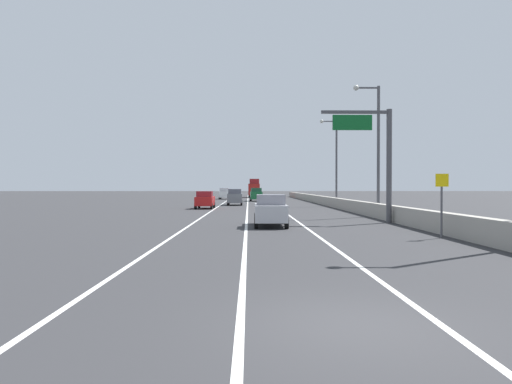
{
  "coord_description": "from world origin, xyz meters",
  "views": [
    {
      "loc": [
        -1.85,
        -7.93,
        2.42
      ],
      "look_at": [
        -0.94,
        49.1,
        1.7
      ],
      "focal_mm": 32.12,
      "sensor_mm": 36.0,
      "label": 1
    }
  ],
  "objects_px": {
    "car_gray_0": "(235,197)",
    "car_red_4": "(205,200)",
    "car_white_1": "(225,194)",
    "lamp_post_right_second": "(375,141)",
    "car_silver_2": "(270,210)",
    "lamp_post_right_third": "(334,157)",
    "box_truck": "(254,189)",
    "overhead_sign_gantry": "(378,151)",
    "car_green_3": "(256,195)",
    "speed_advisory_sign": "(442,200)"
  },
  "relations": [
    {
      "from": "car_gray_0",
      "to": "car_white_1",
      "type": "height_order",
      "value": "car_white_1"
    },
    {
      "from": "overhead_sign_gantry",
      "to": "car_gray_0",
      "type": "relative_size",
      "value": 1.77
    },
    {
      "from": "box_truck",
      "to": "overhead_sign_gantry",
      "type": "bearing_deg",
      "value": -84.05
    },
    {
      "from": "speed_advisory_sign",
      "to": "car_gray_0",
      "type": "xyz_separation_m",
      "value": [
        -10.75,
        37.48,
        -0.73
      ]
    },
    {
      "from": "car_white_1",
      "to": "car_red_4",
      "type": "height_order",
      "value": "car_white_1"
    },
    {
      "from": "speed_advisory_sign",
      "to": "box_truck",
      "type": "relative_size",
      "value": 0.39
    },
    {
      "from": "car_gray_0",
      "to": "box_truck",
      "type": "xyz_separation_m",
      "value": [
        3.0,
        41.59,
        0.82
      ]
    },
    {
      "from": "car_silver_2",
      "to": "lamp_post_right_second",
      "type": "bearing_deg",
      "value": 44.87
    },
    {
      "from": "car_green_3",
      "to": "car_gray_0",
      "type": "bearing_deg",
      "value": -100.72
    },
    {
      "from": "car_gray_0",
      "to": "car_green_3",
      "type": "height_order",
      "value": "car_green_3"
    },
    {
      "from": "car_green_3",
      "to": "box_truck",
      "type": "relative_size",
      "value": 0.58
    },
    {
      "from": "car_green_3",
      "to": "overhead_sign_gantry",
      "type": "bearing_deg",
      "value": -80.61
    },
    {
      "from": "overhead_sign_gantry",
      "to": "lamp_post_right_second",
      "type": "height_order",
      "value": "lamp_post_right_second"
    },
    {
      "from": "lamp_post_right_third",
      "to": "car_white_1",
      "type": "xyz_separation_m",
      "value": [
        -14.9,
        30.9,
        -4.96
      ]
    },
    {
      "from": "lamp_post_right_third",
      "to": "box_truck",
      "type": "distance_m",
      "value": 46.15
    },
    {
      "from": "lamp_post_right_second",
      "to": "car_green_3",
      "type": "xyz_separation_m",
      "value": [
        -8.89,
        37.98,
        -4.92
      ]
    },
    {
      "from": "lamp_post_right_third",
      "to": "car_silver_2",
      "type": "distance_m",
      "value": 29.43
    },
    {
      "from": "lamp_post_right_second",
      "to": "car_white_1",
      "type": "bearing_deg",
      "value": 106.41
    },
    {
      "from": "car_green_3",
      "to": "lamp_post_right_third",
      "type": "bearing_deg",
      "value": -64.48
    },
    {
      "from": "speed_advisory_sign",
      "to": "car_green_3",
      "type": "distance_m",
      "value": 53.78
    },
    {
      "from": "car_gray_0",
      "to": "car_white_1",
      "type": "relative_size",
      "value": 0.91
    },
    {
      "from": "overhead_sign_gantry",
      "to": "car_white_1",
      "type": "relative_size",
      "value": 1.61
    },
    {
      "from": "car_silver_2",
      "to": "lamp_post_right_third",
      "type": "bearing_deg",
      "value": 71.81
    },
    {
      "from": "car_white_1",
      "to": "car_silver_2",
      "type": "relative_size",
      "value": 1.04
    },
    {
      "from": "car_gray_0",
      "to": "car_green_3",
      "type": "relative_size",
      "value": 0.95
    },
    {
      "from": "box_truck",
      "to": "car_green_3",
      "type": "bearing_deg",
      "value": -90.04
    },
    {
      "from": "lamp_post_right_second",
      "to": "car_white_1",
      "type": "distance_m",
      "value": 52.05
    },
    {
      "from": "overhead_sign_gantry",
      "to": "car_gray_0",
      "type": "xyz_separation_m",
      "value": [
        -10.3,
        28.55,
        -3.7
      ]
    },
    {
      "from": "lamp_post_right_third",
      "to": "overhead_sign_gantry",
      "type": "bearing_deg",
      "value": -94.17
    },
    {
      "from": "speed_advisory_sign",
      "to": "lamp_post_right_third",
      "type": "distance_m",
      "value": 34.32
    },
    {
      "from": "lamp_post_right_second",
      "to": "car_red_4",
      "type": "xyz_separation_m",
      "value": [
        -14.83,
        13.24,
        -5.05
      ]
    },
    {
      "from": "lamp_post_right_third",
      "to": "car_gray_0",
      "type": "height_order",
      "value": "lamp_post_right_third"
    },
    {
      "from": "car_gray_0",
      "to": "speed_advisory_sign",
      "type": "bearing_deg",
      "value": -74.0
    },
    {
      "from": "lamp_post_right_third",
      "to": "box_truck",
      "type": "bearing_deg",
      "value": 101.47
    },
    {
      "from": "lamp_post_right_second",
      "to": "car_silver_2",
      "type": "distance_m",
      "value": 13.38
    },
    {
      "from": "overhead_sign_gantry",
      "to": "car_red_4",
      "type": "distance_m",
      "value": 23.92
    },
    {
      "from": "speed_advisory_sign",
      "to": "car_red_4",
      "type": "bearing_deg",
      "value": 115.71
    },
    {
      "from": "speed_advisory_sign",
      "to": "car_white_1",
      "type": "distance_m",
      "value": 66.33
    },
    {
      "from": "car_red_4",
      "to": "box_truck",
      "type": "xyz_separation_m",
      "value": [
        5.96,
        50.61,
        0.91
      ]
    },
    {
      "from": "car_gray_0",
      "to": "car_silver_2",
      "type": "relative_size",
      "value": 0.94
    },
    {
      "from": "car_red_4",
      "to": "speed_advisory_sign",
      "type": "bearing_deg",
      "value": -64.29
    },
    {
      "from": "box_truck",
      "to": "car_white_1",
      "type": "bearing_deg",
      "value": -112.18
    },
    {
      "from": "car_green_3",
      "to": "car_red_4",
      "type": "relative_size",
      "value": 1.06
    },
    {
      "from": "car_gray_0",
      "to": "car_white_1",
      "type": "xyz_separation_m",
      "value": [
        -2.77,
        27.45,
        0.01
      ]
    },
    {
      "from": "overhead_sign_gantry",
      "to": "car_gray_0",
      "type": "height_order",
      "value": "overhead_sign_gantry"
    },
    {
      "from": "speed_advisory_sign",
      "to": "car_gray_0",
      "type": "distance_m",
      "value": 39.0
    },
    {
      "from": "overhead_sign_gantry",
      "to": "box_truck",
      "type": "bearing_deg",
      "value": 95.95
    },
    {
      "from": "car_gray_0",
      "to": "car_red_4",
      "type": "relative_size",
      "value": 1.0
    },
    {
      "from": "box_truck",
      "to": "lamp_post_right_third",
      "type": "bearing_deg",
      "value": -78.53
    },
    {
      "from": "car_white_1",
      "to": "car_green_3",
      "type": "height_order",
      "value": "car_green_3"
    }
  ]
}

